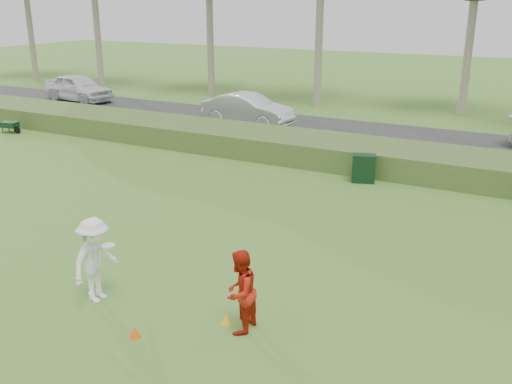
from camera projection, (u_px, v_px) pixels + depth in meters
The scene contains 11 objects.
ground at pixel (167, 304), 12.01m from camera, with size 120.00×120.00×0.00m, color #417426.
reed_strip at pixel (353, 154), 21.90m from camera, with size 80.00×3.00×0.90m, color #405E25.
park_road at pixel (388, 138), 26.21m from camera, with size 80.00×6.00×0.06m, color #2D2D2D.
player_white at pixel (95, 260), 11.90m from camera, with size 0.88×1.20×1.86m.
player_red at pixel (240, 292), 10.80m from camera, with size 0.81×0.63×1.67m, color red.
cone_orange at pixel (135, 332), 10.81m from camera, with size 0.21×0.21×0.23m, color #FE570D.
cone_yellow at pixel (226, 318), 11.24m from camera, with size 0.23×0.23×0.25m, color yellow.
utility_cabinet at pixel (364, 168), 19.87m from camera, with size 0.79×0.49×0.99m, color black.
wheelbarrow at pixel (10, 125), 27.22m from camera, with size 1.09×0.60×0.53m.
car_left at pixel (79, 88), 35.23m from camera, with size 1.95×4.85×1.65m, color white.
car_mid at pixel (248, 109), 28.54m from camera, with size 1.65×4.73×1.56m, color silver.
Camera 1 is at (6.63, -8.49, 6.11)m, focal length 40.00 mm.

